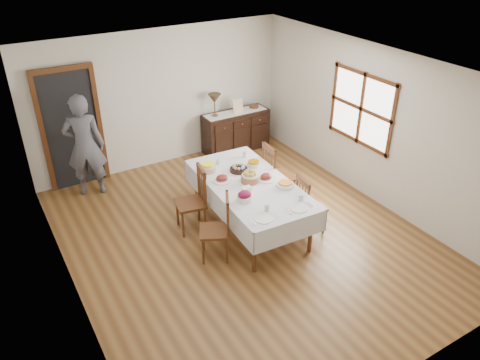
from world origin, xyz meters
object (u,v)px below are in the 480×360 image
person (84,142)px  table_lamp (214,99)px  chair_right_near (309,204)px  chair_left_far (194,199)px  chair_left_near (218,227)px  chair_right_far (276,174)px  sideboard (236,131)px  dining_table (249,188)px

person → table_lamp: bearing=-156.3°
person → chair_right_near: bearing=150.3°
chair_left_far → person: bearing=-140.0°
chair_left_near → chair_left_far: bearing=-153.5°
chair_right_far → person: 3.28m
person → sideboard: bearing=-157.6°
chair_left_far → sideboard: bearing=147.5°
chair_left_near → sideboard: chair_left_near is taller
chair_right_near → table_lamp: (0.06, 3.11, 0.71)m
chair_right_far → chair_left_near: bearing=123.3°
sideboard → table_lamp: bearing=176.7°
chair_left_near → chair_left_far: size_ratio=0.95×
table_lamp → chair_left_far: bearing=-125.5°
chair_right_near → table_lamp: 3.19m
chair_left_near → dining_table: bearing=145.5°
chair_left_far → chair_right_far: chair_right_far is taller
chair_right_far → table_lamp: table_lamp is taller
dining_table → chair_right_far: size_ratio=2.16×
dining_table → table_lamp: (0.78, 2.56, 0.49)m
chair_right_near → chair_right_far: (0.04, 0.92, 0.08)m
chair_right_far → sideboard: (0.49, 2.16, -0.14)m
chair_right_far → table_lamp: (0.02, 2.18, 0.63)m
dining_table → table_lamp: table_lamp is taller
chair_left_far → sideboard: chair_left_far is taller
chair_right_far → person: person is taller
chair_right_near → chair_right_far: 0.93m
chair_left_far → dining_table: bearing=72.8°
dining_table → sideboard: sideboard is taller
dining_table → chair_left_near: (-0.77, -0.41, -0.20)m
chair_left_far → sideboard: (2.00, 2.13, -0.11)m
chair_right_near → person: size_ratio=0.48×
chair_left_near → sideboard: size_ratio=0.72×
chair_right_far → table_lamp: 2.27m
chair_left_near → chair_right_near: (1.49, -0.14, -0.03)m
sideboard → person: (-3.08, -0.20, 0.55)m
chair_left_near → table_lamp: size_ratio=2.16×
dining_table → chair_right_near: size_ratio=2.52×
sideboard → person: person is taller
chair_left_near → chair_right_near: size_ratio=1.06×
chair_left_near → chair_right_near: 1.50m
chair_right_near → sideboard: chair_right_near is taller
dining_table → chair_left_near: size_ratio=2.37×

